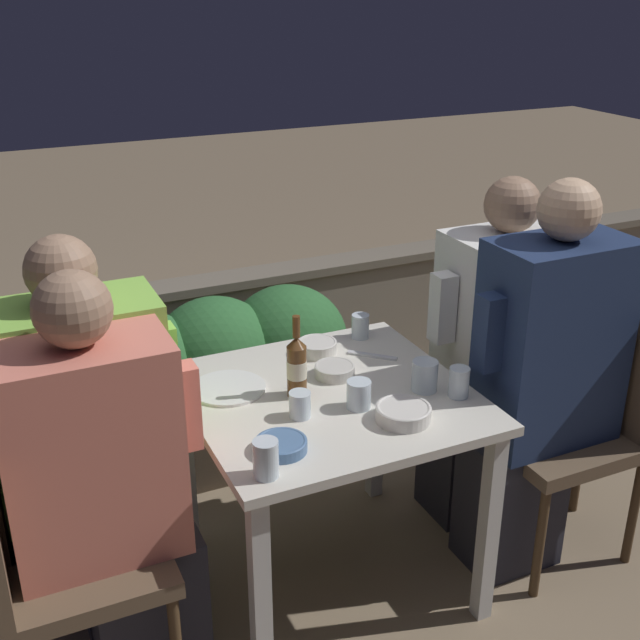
{
  "coord_description": "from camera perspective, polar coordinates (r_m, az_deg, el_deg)",
  "views": [
    {
      "loc": [
        -0.93,
        -1.95,
        1.88
      ],
      "look_at": [
        0.0,
        0.06,
        0.93
      ],
      "focal_mm": 45.0,
      "sensor_mm": 36.0,
      "label": 1
    }
  ],
  "objects": [
    {
      "name": "ground_plane",
      "position": [
        2.86,
        0.54,
        -17.78
      ],
      "size": [
        16.0,
        16.0,
        0.0
      ],
      "primitive_type": "plane",
      "color": "#847056"
    },
    {
      "name": "parapet_wall",
      "position": [
        3.8,
        -8.4,
        -1.41
      ],
      "size": [
        9.0,
        0.18,
        0.6
      ],
      "color": "gray",
      "rests_on": "ground_plane"
    },
    {
      "name": "dining_table",
      "position": [
        2.51,
        0.59,
        -7.29
      ],
      "size": [
        0.84,
        0.82,
        0.71
      ],
      "color": "silver",
      "rests_on": "ground_plane"
    },
    {
      "name": "planter_hedge",
      "position": [
        3.24,
        -7.39,
        -3.97
      ],
      "size": [
        1.12,
        0.47,
        0.73
      ],
      "color": "brown",
      "rests_on": "ground_plane"
    },
    {
      "name": "chair_left_near",
      "position": [
        2.26,
        -19.68,
        -14.57
      ],
      "size": [
        0.46,
        0.46,
        0.9
      ],
      "color": "brown",
      "rests_on": "ground_plane"
    },
    {
      "name": "person_coral_top",
      "position": [
        2.22,
        -14.69,
        -11.87
      ],
      "size": [
        0.5,
        0.26,
        1.26
      ],
      "color": "#282833",
      "rests_on": "ground_plane"
    },
    {
      "name": "chair_left_far",
      "position": [
        2.46,
        -20.09,
        -11.15
      ],
      "size": [
        0.46,
        0.46,
        0.9
      ],
      "color": "brown",
      "rests_on": "ground_plane"
    },
    {
      "name": "person_green_blouse",
      "position": [
        2.43,
        -15.61,
        -8.57
      ],
      "size": [
        0.52,
        0.26,
        1.27
      ],
      "color": "#282833",
      "rests_on": "ground_plane"
    },
    {
      "name": "chair_right_near",
      "position": [
        2.87,
        18.21,
        -5.71
      ],
      "size": [
        0.46,
        0.46,
        0.9
      ],
      "color": "brown",
      "rests_on": "ground_plane"
    },
    {
      "name": "person_navy_jumper",
      "position": [
        2.69,
        15.36,
        -4.32
      ],
      "size": [
        0.51,
        0.26,
        1.34
      ],
      "color": "#282833",
      "rests_on": "ground_plane"
    },
    {
      "name": "chair_right_far",
      "position": [
        3.09,
        14.93,
        -3.15
      ],
      "size": [
        0.46,
        0.46,
        0.9
      ],
      "color": "brown",
      "rests_on": "ground_plane"
    },
    {
      "name": "person_white_polo",
      "position": [
        2.93,
        12.03,
        -2.27
      ],
      "size": [
        0.49,
        0.26,
        1.27
      ],
      "color": "#282833",
      "rests_on": "ground_plane"
    },
    {
      "name": "beer_bottle",
      "position": [
        2.4,
        -1.67,
        -3.26
      ],
      "size": [
        0.06,
        0.06,
        0.26
      ],
      "color": "brown",
      "rests_on": "dining_table"
    },
    {
      "name": "plate_0",
      "position": [
        2.49,
        -6.54,
        -4.83
      ],
      "size": [
        0.23,
        0.23,
        0.01
      ],
      "color": "white",
      "rests_on": "dining_table"
    },
    {
      "name": "bowl_0",
      "position": [
        2.7,
        -0.2,
        -1.9
      ],
      "size": [
        0.13,
        0.13,
        0.04
      ],
      "color": "silver",
      "rests_on": "dining_table"
    },
    {
      "name": "bowl_1",
      "position": [
        2.32,
        5.94,
        -6.55
      ],
      "size": [
        0.16,
        0.16,
        0.04
      ],
      "color": "silver",
      "rests_on": "dining_table"
    },
    {
      "name": "bowl_2",
      "position": [
        2.17,
        -2.78,
        -8.84
      ],
      "size": [
        0.14,
        0.14,
        0.03
      ],
      "color": "#4C709E",
      "rests_on": "dining_table"
    },
    {
      "name": "bowl_3",
      "position": [
        2.55,
        1.05,
        -3.56
      ],
      "size": [
        0.13,
        0.13,
        0.04
      ],
      "color": "beige",
      "rests_on": "dining_table"
    },
    {
      "name": "glass_cup_0",
      "position": [
        2.06,
        -3.88,
        -9.82
      ],
      "size": [
        0.07,
        0.07,
        0.1
      ],
      "color": "silver",
      "rests_on": "dining_table"
    },
    {
      "name": "glass_cup_1",
      "position": [
        2.45,
        9.86,
        -4.38
      ],
      "size": [
        0.06,
        0.06,
        0.09
      ],
      "color": "silver",
      "rests_on": "dining_table"
    },
    {
      "name": "glass_cup_2",
      "position": [
        2.81,
        2.88,
        -0.44
      ],
      "size": [
        0.06,
        0.06,
        0.09
      ],
      "color": "silver",
      "rests_on": "dining_table"
    },
    {
      "name": "glass_cup_3",
      "position": [
        2.31,
        -1.44,
        -6.04
      ],
      "size": [
        0.06,
        0.06,
        0.08
      ],
      "color": "silver",
      "rests_on": "dining_table"
    },
    {
      "name": "glass_cup_4",
      "position": [
        2.47,
        7.45,
        -3.94
      ],
      "size": [
        0.08,
        0.08,
        0.1
      ],
      "color": "silver",
      "rests_on": "dining_table"
    },
    {
      "name": "glass_cup_5",
      "position": [
        2.36,
        2.78,
        -5.31
      ],
      "size": [
        0.07,
        0.07,
        0.09
      ],
      "color": "silver",
      "rests_on": "dining_table"
    },
    {
      "name": "fork_0",
      "position": [
        2.69,
        3.73,
        -2.54
      ],
      "size": [
        0.14,
        0.13,
        0.01
      ],
      "color": "silver",
      "rests_on": "dining_table"
    },
    {
      "name": "potted_plant",
      "position": [
        3.74,
        15.57,
        -0.96
      ],
      "size": [
        0.35,
        0.35,
        0.64
      ],
      "color": "#9E5638",
      "rests_on": "ground_plane"
    }
  ]
}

